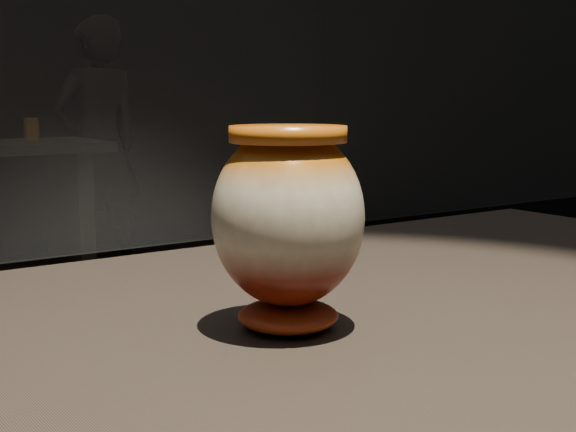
# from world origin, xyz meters

# --- Properties ---
(main_vase) EXTENTS (0.18, 0.18, 0.20)m
(main_vase) POSITION_xyz_m (0.13, -0.04, 1.01)
(main_vase) COLOR #621508
(main_vase) RESTS_ON display_plinth
(back_vase_right) EXTENTS (0.07, 0.07, 0.11)m
(back_vase_right) POSITION_xyz_m (0.95, 3.41, 0.96)
(back_vase_right) COLOR #985A16
(back_vase_right) RESTS_ON back_shelf
(visitor) EXTENTS (0.63, 0.45, 1.61)m
(visitor) POSITION_xyz_m (1.60, 4.16, 0.81)
(visitor) COLOR black
(visitor) RESTS_ON ground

